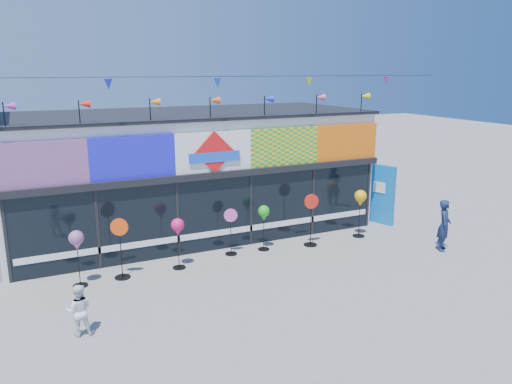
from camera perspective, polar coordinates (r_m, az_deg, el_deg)
ground at (r=12.89m, az=0.90°, el=-11.38°), size 80.00×80.00×0.00m
kite_shop at (r=17.54m, az=-7.68°, el=2.38°), size 16.00×5.70×5.31m
blue_sign at (r=18.67m, az=14.08°, el=-0.25°), size 0.49×1.08×2.16m
spinner_0 at (r=13.57m, az=-19.82°, el=-5.39°), size 0.38×0.38×1.52m
spinner_1 at (r=13.87m, az=-15.21°, el=-6.07°), size 0.45×0.43×1.68m
spinner_2 at (r=14.11m, az=-8.93°, el=-4.14°), size 0.37×0.37×1.47m
spinner_3 at (r=15.13m, az=-2.89°, el=-4.41°), size 0.40×0.37×1.44m
spinner_4 at (r=15.38m, az=0.90°, el=-2.58°), size 0.36×0.36×1.44m
spinner_5 at (r=15.93m, az=6.30°, el=-3.03°), size 0.48×0.43×1.69m
spinner_6 at (r=16.93m, az=11.84°, el=-0.84°), size 0.41×0.41×1.61m
adult_man at (r=16.50m, az=20.70°, el=-3.58°), size 0.70×0.68×1.62m
child at (r=11.41m, az=-19.56°, el=-12.60°), size 0.60×0.42×1.14m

